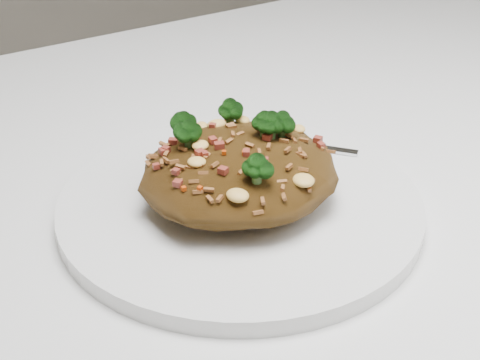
% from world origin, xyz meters
% --- Properties ---
extents(dining_table, '(1.20, 0.80, 0.75)m').
position_xyz_m(dining_table, '(0.00, 0.00, 0.66)').
color(dining_table, white).
rests_on(dining_table, ground).
extents(plate, '(0.29, 0.29, 0.01)m').
position_xyz_m(plate, '(-0.10, -0.06, 0.76)').
color(plate, white).
rests_on(plate, dining_table).
extents(fried_rice, '(0.16, 0.14, 0.07)m').
position_xyz_m(fried_rice, '(-0.10, -0.06, 0.79)').
color(fried_rice, brown).
rests_on(fried_rice, plate).
extents(fork, '(0.11, 0.14, 0.00)m').
position_xyz_m(fork, '(-0.03, -0.00, 0.77)').
color(fork, silver).
rests_on(fork, plate).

